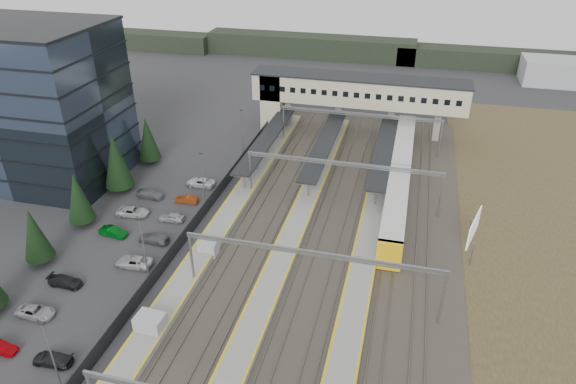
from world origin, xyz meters
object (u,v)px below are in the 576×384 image
(train, at_px, (400,177))
(billboard, at_px, (474,229))
(relay_cabin_far, at_px, (209,248))
(office_building, at_px, (34,104))
(relay_cabin_near, at_px, (151,325))
(footbridge, at_px, (344,92))

(train, xyz_separation_m, billboard, (9.86, -14.70, 1.48))
(relay_cabin_far, xyz_separation_m, train, (22.35, 23.31, 1.18))
(train, bearing_deg, office_building, -170.95)
(relay_cabin_far, xyz_separation_m, billboard, (32.21, 8.61, 2.66))
(relay_cabin_near, relative_size, train, 0.07)
(relay_cabin_far, distance_m, footbridge, 46.04)
(footbridge, bearing_deg, office_building, -145.53)
(office_building, distance_m, train, 57.58)
(office_building, xyz_separation_m, billboard, (65.86, -5.78, -8.50))
(relay_cabin_near, relative_size, billboard, 0.49)
(footbridge, bearing_deg, train, -59.74)
(footbridge, xyz_separation_m, billboard, (22.16, -35.78, -4.24))
(train, bearing_deg, billboard, -56.14)
(relay_cabin_far, bearing_deg, footbridge, 77.24)
(relay_cabin_far, relative_size, train, 0.05)
(footbridge, distance_m, billboard, 42.30)
(relay_cabin_far, bearing_deg, relay_cabin_near, -92.64)
(office_building, distance_m, relay_cabin_far, 38.26)
(relay_cabin_near, distance_m, billboard, 40.15)
(relay_cabin_near, bearing_deg, train, 58.55)
(relay_cabin_near, distance_m, footbridge, 60.05)
(train, bearing_deg, relay_cabin_far, -133.79)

